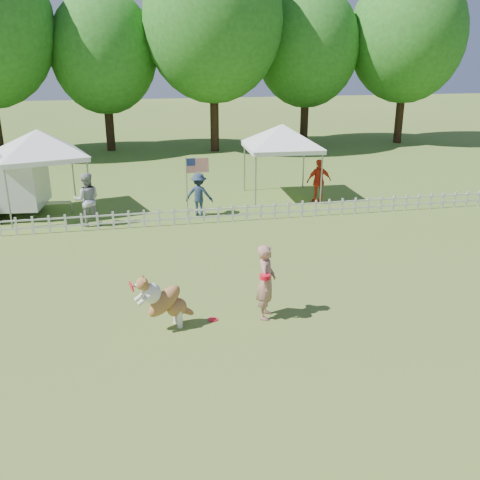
# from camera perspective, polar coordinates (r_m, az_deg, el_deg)

# --- Properties ---
(ground) EXTENTS (120.00, 120.00, 0.00)m
(ground) POSITION_cam_1_polar(r_m,az_deg,el_deg) (11.81, 0.03, -8.35)
(ground) COLOR #38651F
(ground) RESTS_ON ground
(picket_fence) EXTENTS (22.00, 0.08, 0.60)m
(picket_fence) POSITION_cam_1_polar(r_m,az_deg,el_deg) (18.12, -4.65, 2.64)
(picket_fence) COLOR silver
(picket_fence) RESTS_ON ground
(handler) EXTENTS (0.60, 0.71, 1.67)m
(handler) POSITION_cam_1_polar(r_m,az_deg,el_deg) (11.54, 2.81, -4.47)
(handler) COLOR #A16C60
(handler) RESTS_ON ground
(dog) EXTENTS (1.28, 0.72, 1.26)m
(dog) POSITION_cam_1_polar(r_m,az_deg,el_deg) (11.25, -7.98, -6.45)
(dog) COLOR brown
(dog) RESTS_ON ground
(frisbee_on_turf) EXTENTS (0.28, 0.28, 0.02)m
(frisbee_on_turf) POSITION_cam_1_polar(r_m,az_deg,el_deg) (11.76, -2.92, -8.47)
(frisbee_on_turf) COLOR red
(frisbee_on_turf) RESTS_ON ground
(canopy_tent_left) EXTENTS (3.53, 3.53, 2.94)m
(canopy_tent_left) POSITION_cam_1_polar(r_m,az_deg,el_deg) (20.24, -20.36, 6.69)
(canopy_tent_left) COLOR white
(canopy_tent_left) RESTS_ON ground
(canopy_tent_right) EXTENTS (2.89, 2.89, 2.84)m
(canopy_tent_right) POSITION_cam_1_polar(r_m,az_deg,el_deg) (21.31, 4.44, 8.28)
(canopy_tent_right) COLOR white
(canopy_tent_right) RESTS_ON ground
(flag_pole) EXTENTS (0.83, 0.13, 2.15)m
(flag_pole) POSITION_cam_1_polar(r_m,az_deg,el_deg) (18.58, -5.68, 5.51)
(flag_pole) COLOR gray
(flag_pole) RESTS_ON ground
(spectator_a) EXTENTS (0.90, 0.72, 1.79)m
(spectator_a) POSITION_cam_1_polar(r_m,az_deg,el_deg) (18.45, -16.00, 4.17)
(spectator_a) COLOR #9F9EA3
(spectator_a) RESTS_ON ground
(spectator_b) EXTENTS (1.12, 0.86, 1.52)m
(spectator_b) POSITION_cam_1_polar(r_m,az_deg,el_deg) (18.98, -4.40, 4.86)
(spectator_b) COLOR #22324A
(spectator_b) RESTS_ON ground
(spectator_c) EXTENTS (0.99, 0.43, 1.67)m
(spectator_c) POSITION_cam_1_polar(r_m,az_deg,el_deg) (20.87, 8.42, 6.25)
(spectator_c) COLOR red
(spectator_c) RESTS_ON ground
(tree_center_left) EXTENTS (6.00, 6.00, 9.80)m
(tree_center_left) POSITION_cam_1_polar(r_m,az_deg,el_deg) (32.74, -14.23, 17.76)
(tree_center_left) COLOR #245C1A
(tree_center_left) RESTS_ON ground
(tree_center_right) EXTENTS (7.60, 7.60, 12.60)m
(tree_center_right) POSITION_cam_1_polar(r_m,az_deg,el_deg) (31.67, -2.88, 20.79)
(tree_center_right) COLOR #245C1A
(tree_center_right) RESTS_ON ground
(tree_right) EXTENTS (6.20, 6.20, 10.40)m
(tree_right) POSITION_cam_1_polar(r_m,az_deg,el_deg) (34.59, 7.13, 18.73)
(tree_right) COLOR #245C1A
(tree_right) RESTS_ON ground
(tree_far_right) EXTENTS (7.00, 7.00, 11.40)m
(tree_far_right) POSITION_cam_1_polar(r_m,az_deg,el_deg) (36.09, 17.27, 18.87)
(tree_far_right) COLOR #245C1A
(tree_far_right) RESTS_ON ground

